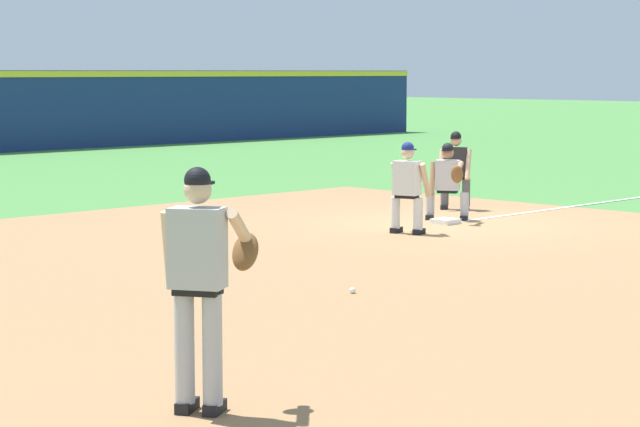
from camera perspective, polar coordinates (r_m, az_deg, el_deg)
name	(u,v)px	position (r m, az deg, el deg)	size (l,w,h in m)	color
ground_plane	(445,224)	(21.12, 5.76, -0.48)	(160.00, 160.00, 0.00)	#47843D
infield_dirt_patch	(370,282)	(15.21, 2.28, -3.16)	(18.00, 18.00, 0.01)	#9E754C
foul_line_stripe	(619,200)	(25.55, 13.51, 0.60)	(10.90, 0.10, 0.00)	white
first_base_bag	(445,221)	(21.11, 5.76, -0.36)	(0.38, 0.38, 0.09)	white
baseball	(352,290)	(14.45, 1.49, -3.54)	(0.07, 0.07, 0.07)	white
pitcher	(201,274)	(9.32, -5.44, -2.78)	(0.84, 0.58, 1.86)	black
first_baseman	(448,178)	(21.56, 5.88, 1.62)	(0.82, 1.03, 1.34)	black
baserunner	(407,184)	(19.70, 4.02, 1.35)	(0.54, 0.65, 1.46)	black
umpire	(456,167)	(23.28, 6.22, 2.12)	(0.63, 0.68, 1.46)	black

